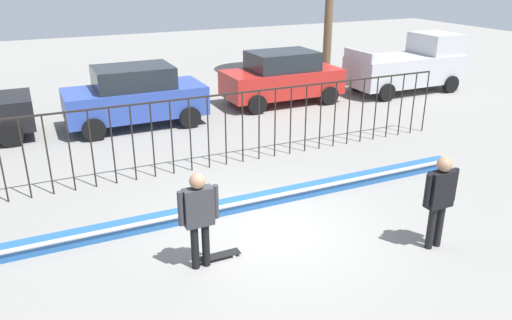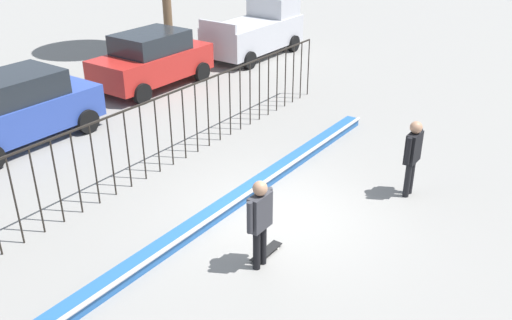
% 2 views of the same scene
% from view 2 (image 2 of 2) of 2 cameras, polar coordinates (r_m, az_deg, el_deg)
% --- Properties ---
extents(ground_plane, '(60.00, 60.00, 0.00)m').
position_cam_2_polar(ground_plane, '(11.65, 2.77, -5.85)').
color(ground_plane, gray).
extents(bowl_coping_ledge, '(11.00, 0.40, 0.27)m').
position_cam_2_polar(bowl_coping_ledge, '(12.13, -1.61, -3.76)').
color(bowl_coping_ledge, '#235699').
rests_on(bowl_coping_ledge, ground).
extents(perimeter_fence, '(14.04, 0.04, 1.88)m').
position_cam_2_polar(perimeter_fence, '(13.16, -10.25, 3.28)').
color(perimeter_fence, black).
rests_on(perimeter_fence, ground).
extents(skateboarder, '(0.70, 0.26, 1.74)m').
position_cam_2_polar(skateboarder, '(9.65, 0.40, -5.88)').
color(skateboarder, black).
rests_on(skateboarder, ground).
extents(skateboard, '(0.80, 0.20, 0.07)m').
position_cam_2_polar(skateboard, '(10.48, 1.07, -9.48)').
color(skateboard, black).
rests_on(skateboard, ground).
extents(camera_operator, '(0.72, 0.27, 1.77)m').
position_cam_2_polar(camera_operator, '(12.43, 15.91, 0.82)').
color(camera_operator, black).
rests_on(camera_operator, ground).
extents(parked_car_blue, '(4.30, 2.12, 1.90)m').
position_cam_2_polar(parked_car_blue, '(16.01, -23.52, 4.94)').
color(parked_car_blue, '#2D479E').
rests_on(parked_car_blue, ground).
extents(parked_car_red, '(4.30, 2.12, 1.90)m').
position_cam_2_polar(parked_car_red, '(19.53, -10.70, 10.19)').
color(parked_car_red, '#B2231E').
rests_on(parked_car_red, ground).
extents(pickup_truck, '(4.70, 2.12, 2.24)m').
position_cam_2_polar(pickup_truck, '(23.25, 0.08, 13.30)').
color(pickup_truck, '#B7B7BC').
rests_on(pickup_truck, ground).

